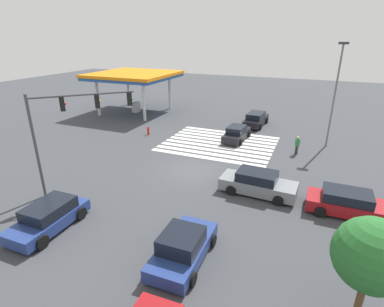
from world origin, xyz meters
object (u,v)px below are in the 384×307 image
object	(u,v)px
street_light_pole_a	(336,88)
car_4	(256,119)
car_0	(49,217)
tree_corner_a	(372,255)
car_1	(183,247)
car_6	(237,133)
fire_hydrant	(148,131)
car_3	(258,183)
pedestrian	(297,144)
traffic_signal_mast	(70,120)
car_5	(347,203)

from	to	relation	value
street_light_pole_a	car_4	bearing A→B (deg)	-29.16
car_0	tree_corner_a	world-z (taller)	tree_corner_a
car_1	car_6	world-z (taller)	car_1
car_4	fire_hydrant	size ratio (longest dim) A/B	5.75
tree_corner_a	car_4	bearing A→B (deg)	-70.10
tree_corner_a	fire_hydrant	world-z (taller)	tree_corner_a
car_3	street_light_pole_a	bearing A→B (deg)	73.03
tree_corner_a	fire_hydrant	size ratio (longest dim) A/B	4.84
car_6	pedestrian	distance (m)	6.04
traffic_signal_mast	car_5	xyz separation A→B (m)	(-16.27, -3.75, -4.17)
car_0	fire_hydrant	distance (m)	16.56
car_4	car_6	world-z (taller)	car_4
car_1	fire_hydrant	world-z (taller)	car_1
car_6	pedestrian	bearing A→B (deg)	-102.67
car_6	pedestrian	world-z (taller)	pedestrian
car_3	tree_corner_a	distance (m)	9.74
car_1	car_3	world-z (taller)	same
car_6	car_5	bearing A→B (deg)	-134.88
fire_hydrant	traffic_signal_mast	bearing A→B (deg)	98.98
car_3	car_6	xyz separation A→B (m)	(4.05, -9.96, -0.05)
car_3	pedestrian	bearing A→B (deg)	80.87
car_0	car_4	world-z (taller)	car_4
tree_corner_a	traffic_signal_mast	bearing A→B (deg)	-13.02
pedestrian	car_1	bearing A→B (deg)	33.43
car_5	car_1	bearing A→B (deg)	-134.79
car_5	car_6	distance (m)	13.92
traffic_signal_mast	pedestrian	bearing A→B (deg)	-0.76
street_light_pole_a	pedestrian	bearing A→B (deg)	53.68
fire_hydrant	car_4	bearing A→B (deg)	-141.34
traffic_signal_mast	tree_corner_a	distance (m)	16.83
car_6	street_light_pole_a	bearing A→B (deg)	-75.60
car_4	street_light_pole_a	world-z (taller)	street_light_pole_a
car_6	fire_hydrant	world-z (taller)	car_6
tree_corner_a	car_0	bearing A→B (deg)	0.81
traffic_signal_mast	car_4	xyz separation A→B (m)	(-7.70, -19.92, -4.12)
car_1	car_5	bearing A→B (deg)	-45.85
car_3	fire_hydrant	bearing A→B (deg)	151.00
car_3	car_5	world-z (taller)	car_3
car_0	pedestrian	distance (m)	19.92
car_0	car_5	bearing A→B (deg)	116.82
street_light_pole_a	tree_corner_a	distance (m)	19.70
traffic_signal_mast	car_5	size ratio (longest dim) A/B	1.49
car_0	street_light_pole_a	size ratio (longest dim) A/B	0.48
car_0	car_4	xyz separation A→B (m)	(-6.15, -23.89, 0.05)
car_4	car_0	bearing A→B (deg)	169.35
car_1	street_light_pole_a	xyz separation A→B (m)	(-6.06, -19.14, 4.73)
car_1	car_3	distance (m)	7.81
car_3	pedestrian	size ratio (longest dim) A/B	3.01
car_4	car_3	bearing A→B (deg)	-164.20
car_0	fire_hydrant	xyz separation A→B (m)	(3.48, -16.19, -0.27)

